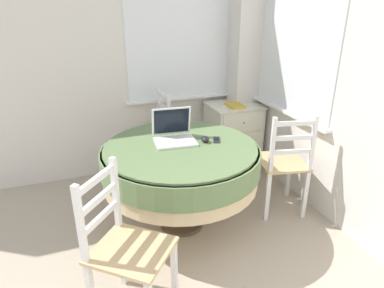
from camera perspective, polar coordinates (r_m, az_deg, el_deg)
The scene contains 10 objects.
corner_room_shell at distance 2.58m, azimuth 6.46°, elevation 12.18°, with size 4.24×5.10×2.55m.
round_dining_table at distance 2.68m, azimuth -1.90°, elevation -3.09°, with size 1.23×1.23×0.72m.
laptop at distance 2.70m, azimuth -3.03°, elevation 1.62°, with size 0.34×0.31×0.25m.
computer_mouse at distance 2.68m, azimuth 2.17°, elevation 0.81°, with size 0.06×0.09×0.05m.
cell_phone at distance 2.72m, azimuth 4.09°, elevation 0.72°, with size 0.09×0.13×0.01m.
dining_chair_near_back_window at distance 3.52m, azimuth -6.72°, elevation 1.14°, with size 0.43×0.39×0.93m.
dining_chair_near_right_window at distance 3.03m, azimuth 14.96°, elevation -3.25°, with size 0.47×0.50×0.93m.
dining_chair_camera_near at distance 2.06m, azimuth -11.15°, elevation -16.76°, with size 0.57×0.56×0.93m.
corner_cabinet at distance 3.85m, azimuth 6.78°, elevation 1.51°, with size 0.55×0.50×0.71m.
book_on_cabinet at distance 3.65m, azimuth 7.16°, elevation 6.41°, with size 0.15×0.22×0.02m.
Camera 1 is at (0.02, -0.21, 1.75)m, focal length 32.00 mm.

